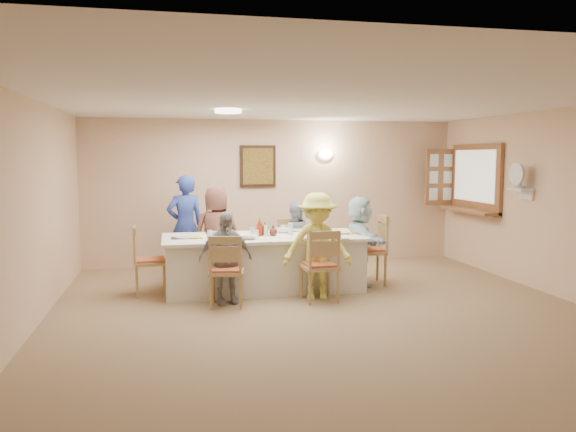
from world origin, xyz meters
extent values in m
plane|color=#99815D|center=(0.00, 0.00, 0.00)|extent=(7.00, 7.00, 0.00)
plane|color=#DEB48D|center=(0.00, 3.50, 1.25)|extent=(6.50, 0.00, 6.50)
plane|color=#DEB48D|center=(0.00, -3.50, 1.25)|extent=(6.50, 0.00, 6.50)
plane|color=#DEB48D|center=(-3.25, 0.00, 1.25)|extent=(0.00, 7.00, 7.00)
plane|color=white|center=(0.00, 0.00, 2.50)|extent=(7.00, 7.00, 0.00)
cube|color=#342012|center=(-0.30, 3.47, 1.70)|extent=(0.62, 0.04, 0.72)
cube|color=black|center=(-0.30, 3.45, 1.70)|extent=(0.52, 0.02, 0.62)
ellipsoid|color=white|center=(0.90, 3.44, 1.90)|extent=(0.26, 0.09, 0.18)
cylinder|color=white|center=(-1.00, 1.50, 2.47)|extent=(0.36, 0.36, 0.05)
cube|color=#976037|center=(3.21, 2.40, 1.50)|extent=(0.06, 1.50, 1.15)
cube|color=#976037|center=(3.09, 2.40, 0.97)|extent=(0.30, 1.50, 0.05)
cube|color=#976037|center=(2.95, 3.16, 1.50)|extent=(0.55, 0.04, 1.00)
cube|color=white|center=(3.13, 1.05, 1.40)|extent=(0.22, 0.36, 0.03)
cube|color=white|center=(-0.51, 1.58, 0.38)|extent=(2.79, 1.18, 0.76)
imported|color=brown|center=(-1.11, 2.26, 0.72)|extent=(0.81, 0.62, 1.43)
imported|color=#94A2B5|center=(0.09, 2.26, 0.59)|extent=(0.71, 0.62, 1.18)
imported|color=#9D9D9D|center=(-1.11, 0.90, 0.59)|extent=(0.79, 0.53, 1.18)
imported|color=#F5F762|center=(0.09, 0.90, 0.70)|extent=(1.04, 0.76, 1.40)
imported|color=#C9EAF5|center=(0.91, 1.58, 0.65)|extent=(1.21, 0.41, 1.30)
imported|color=#2F47B0|center=(-1.56, 2.73, 0.79)|extent=(0.73, 0.61, 1.59)
cube|color=#472B19|center=(-1.11, 1.16, 0.76)|extent=(0.36, 0.27, 0.01)
cylinder|color=white|center=(-1.11, 1.16, 0.77)|extent=(0.24, 0.24, 0.01)
cube|color=yellow|center=(-0.93, 1.11, 0.77)|extent=(0.14, 0.14, 0.01)
cube|color=#472B19|center=(0.09, 1.16, 0.76)|extent=(0.36, 0.27, 0.01)
cylinder|color=white|center=(0.09, 1.16, 0.77)|extent=(0.24, 0.24, 0.01)
cube|color=yellow|center=(0.27, 1.11, 0.77)|extent=(0.14, 0.14, 0.01)
cube|color=#472B19|center=(-1.11, 2.00, 0.76)|extent=(0.36, 0.27, 0.01)
cylinder|color=white|center=(-1.11, 2.00, 0.77)|extent=(0.22, 0.22, 0.01)
cube|color=yellow|center=(-0.93, 1.95, 0.77)|extent=(0.15, 0.15, 0.01)
cube|color=#472B19|center=(0.09, 2.00, 0.76)|extent=(0.36, 0.27, 0.01)
cylinder|color=white|center=(0.09, 2.00, 0.77)|extent=(0.25, 0.25, 0.02)
cube|color=yellow|center=(0.27, 1.95, 0.77)|extent=(0.13, 0.13, 0.01)
cube|color=#472B19|center=(-1.61, 1.58, 0.76)|extent=(0.34, 0.26, 0.01)
cylinder|color=white|center=(-1.61, 1.58, 0.77)|extent=(0.25, 0.25, 0.02)
cube|color=yellow|center=(-1.43, 1.53, 0.77)|extent=(0.14, 0.14, 0.01)
cube|color=#472B19|center=(0.61, 1.58, 0.76)|extent=(0.34, 0.25, 0.01)
cylinder|color=white|center=(0.61, 1.58, 0.77)|extent=(0.24, 0.24, 0.01)
cube|color=yellow|center=(0.79, 1.53, 0.77)|extent=(0.14, 0.14, 0.01)
imported|color=white|center=(-1.28, 1.28, 0.80)|extent=(0.10, 0.10, 0.08)
imported|color=white|center=(-0.13, 2.06, 0.80)|extent=(0.13, 0.13, 0.08)
imported|color=white|center=(-0.76, 1.31, 0.79)|extent=(0.37, 0.37, 0.06)
imported|color=white|center=(-0.17, 1.84, 0.79)|extent=(0.32, 0.32, 0.07)
imported|color=#AD2D0E|center=(-0.57, 1.58, 0.88)|extent=(0.14, 0.14, 0.25)
imported|color=#522015|center=(-0.49, 1.61, 0.85)|extent=(0.14, 0.14, 0.19)
imported|color=#522015|center=(-0.38, 1.55, 0.83)|extent=(0.13, 0.13, 0.15)
cylinder|color=silver|center=(-0.66, 1.63, 0.82)|extent=(0.07, 0.07, 0.11)
camera|label=1|loc=(-1.77, -6.12, 1.86)|focal=35.00mm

